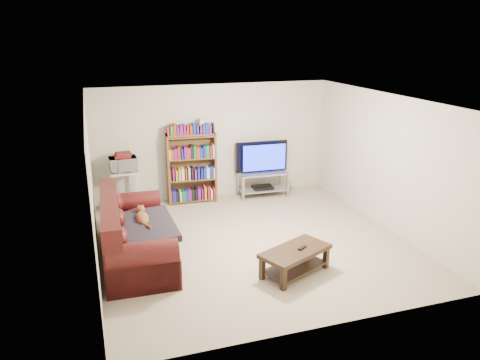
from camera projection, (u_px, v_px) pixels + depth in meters
name	position (u px, v px, depth m)	size (l,w,h in m)	color
floor	(253.00, 242.00, 7.91)	(5.00, 5.00, 0.00)	#C6B193
ceiling	(254.00, 100.00, 7.18)	(5.00, 5.00, 0.00)	white
wall_back	(214.00, 142.00, 9.81)	(5.00, 5.00, 0.00)	silver
wall_front	(327.00, 236.00, 5.28)	(5.00, 5.00, 0.00)	silver
wall_left	(92.00, 190.00, 6.81)	(5.00, 5.00, 0.00)	silver
wall_right	(386.00, 162.00, 8.28)	(5.00, 5.00, 0.00)	silver
sofa	(131.00, 238.00, 7.25)	(1.08, 2.37, 1.00)	#461212
blanket	(144.00, 227.00, 7.09)	(0.90, 1.17, 0.10)	#252029
cat	(142.00, 218.00, 7.26)	(0.26, 0.64, 0.19)	brown
coffee_table	(295.00, 257.00, 6.82)	(1.19, 0.93, 0.39)	black
remote	(302.00, 248.00, 6.81)	(0.17, 0.05, 0.02)	black
tv_stand	(263.00, 180.00, 10.06)	(1.08, 0.52, 0.53)	#999EA3
television	(263.00, 158.00, 9.91)	(1.14, 0.15, 0.66)	black
dvd_player	(263.00, 187.00, 10.11)	(0.42, 0.30, 0.06)	black
bookshelf	(192.00, 167.00, 9.61)	(1.02, 0.38, 1.45)	brown
shelf_clutter	(195.00, 128.00, 9.40)	(0.74, 0.24, 0.28)	silver
microwave_stand	(125.00, 186.00, 9.14)	(0.53, 0.40, 0.83)	silver
microwave	(123.00, 164.00, 9.00)	(0.51, 0.35, 0.28)	silver
game_boxes	(122.00, 156.00, 8.95)	(0.30, 0.26, 0.05)	maroon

